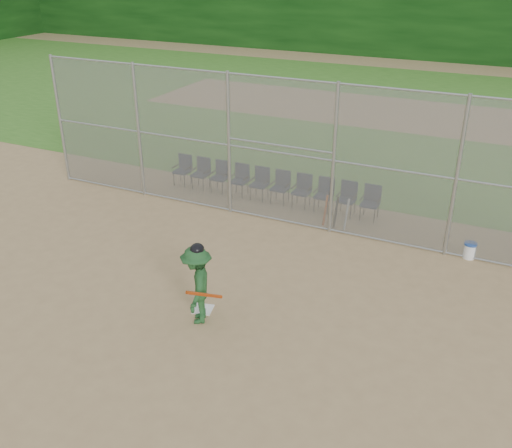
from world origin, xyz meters
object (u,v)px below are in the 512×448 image
at_px(home_plate, 203,309).
at_px(chair_0, 182,171).
at_px(batter_at_plate, 197,284).
at_px(water_cooler, 470,250).

relative_size(home_plate, chair_0, 0.42).
relative_size(batter_at_plate, chair_0, 1.83).
height_order(water_cooler, chair_0, chair_0).
relative_size(home_plate, batter_at_plate, 0.23).
xyz_separation_m(home_plate, chair_0, (-4.14, 5.86, 0.47)).
bearing_deg(batter_at_plate, water_cooler, 47.50).
bearing_deg(chair_0, water_cooler, -7.15).
distance_m(home_plate, water_cooler, 6.74).
xyz_separation_m(water_cooler, chair_0, (-8.92, 1.12, 0.28)).
distance_m(batter_at_plate, water_cooler, 6.94).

